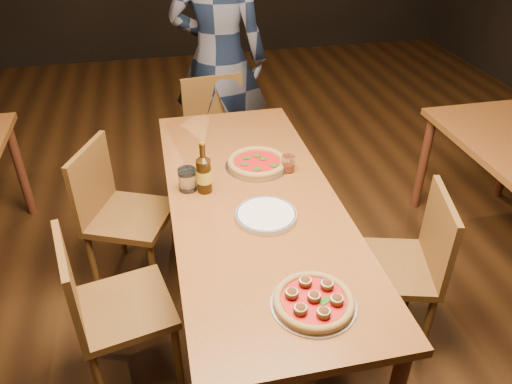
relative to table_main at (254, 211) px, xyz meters
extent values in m
plane|color=black|center=(0.00, 0.00, -0.68)|extent=(9.00, 9.00, 0.00)
cube|color=brown|center=(0.00, 0.00, 0.05)|extent=(0.80, 2.00, 0.04)
cylinder|color=#5A2A19|center=(-0.34, 0.94, -0.32)|extent=(0.06, 0.06, 0.71)
cylinder|color=#5A2A19|center=(0.34, 0.94, -0.32)|extent=(0.06, 0.06, 0.71)
cylinder|color=#5A2A19|center=(-1.36, 1.24, -0.32)|extent=(0.06, 0.06, 0.71)
cylinder|color=#5A2A19|center=(1.36, 0.74, -0.32)|extent=(0.06, 0.06, 0.71)
cylinder|color=#5A2A19|center=(2.04, 0.74, -0.32)|extent=(0.06, 0.06, 0.71)
cylinder|color=#B7B7BF|center=(0.07, -0.72, 0.07)|extent=(0.32, 0.32, 0.01)
cylinder|color=#B6814C|center=(0.07, -0.72, 0.09)|extent=(0.30, 0.30, 0.02)
torus|color=#B6814C|center=(0.07, -0.72, 0.09)|extent=(0.30, 0.30, 0.03)
cylinder|color=#A1091F|center=(0.07, -0.72, 0.10)|extent=(0.24, 0.24, 0.00)
cylinder|color=#B7B7BF|center=(0.08, 0.29, 0.07)|extent=(0.34, 0.34, 0.01)
cylinder|color=#B6814C|center=(0.08, 0.29, 0.09)|extent=(0.31, 0.31, 0.02)
torus|color=#B6814C|center=(0.08, 0.29, 0.10)|extent=(0.32, 0.32, 0.04)
cylinder|color=#A1091F|center=(0.08, 0.29, 0.10)|extent=(0.24, 0.24, 0.00)
cylinder|color=white|center=(0.02, -0.16, 0.08)|extent=(0.28, 0.28, 0.03)
cylinder|color=black|center=(-0.22, 0.12, 0.16)|extent=(0.07, 0.07, 0.17)
cylinder|color=black|center=(-0.22, 0.12, 0.29)|extent=(0.03, 0.03, 0.09)
cylinder|color=yellow|center=(-0.22, 0.12, 0.16)|extent=(0.07, 0.07, 0.06)
cylinder|color=white|center=(-0.30, 0.15, 0.13)|extent=(0.09, 0.09, 0.11)
cylinder|color=#953810|center=(0.23, 0.22, 0.11)|extent=(0.07, 0.07, 0.09)
imported|color=black|center=(0.06, 1.49, 0.26)|extent=(0.79, 0.64, 1.88)
camera|label=1|loc=(-0.41, -1.94, 1.42)|focal=35.00mm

